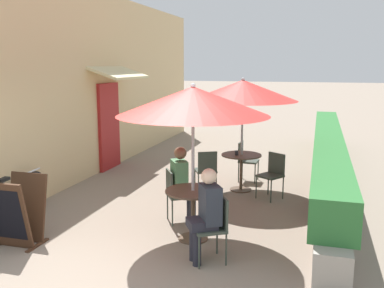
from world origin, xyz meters
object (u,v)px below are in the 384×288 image
Objects in this scene: cafe_chair_near_right at (214,223)px; patio_umbrella_mid at (243,90)px; patio_table_mid at (241,164)px; bicycle_leaning at (16,199)px; coffee_cup_near at (203,186)px; cafe_chair_mid_right at (273,172)px; menu_board at (18,212)px; patio_table_near at (193,203)px; seated_patron_near_right at (206,211)px; patio_umbrella_near at (193,101)px; cafe_chair_mid_left at (206,168)px; seated_patron_near_left at (183,181)px; cafe_chair_mid_back at (245,158)px; coffee_cup_mid at (237,153)px; cafe_chair_near_left at (176,192)px.

patio_umbrella_mid reaches higher than cafe_chair_near_right.
patio_table_mid is 4.26m from bicycle_leaning.
cafe_chair_mid_right is at bearing 70.95° from coffee_cup_near.
menu_board is (-2.56, -3.55, -0.07)m from patio_table_mid.
patio_umbrella_mid is at bearing 85.02° from patio_table_near.
seated_patron_near_right is at bearing -87.71° from patio_table_mid.
patio_umbrella_mid is at bearing 5.86° from cafe_chair_mid_right.
menu_board is at bearing -158.70° from coffee_cup_near.
seated_patron_near_right reaches higher than cafe_chair_mid_right.
patio_umbrella_near reaches higher than cafe_chair_mid_left.
seated_patron_near_right is at bearing -2.72° from seated_patron_near_left.
cafe_chair_mid_back is at bearing 93.16° from patio_table_mid.
cafe_chair_mid_left is at bearing -146.84° from patio_umbrella_mid.
cafe_chair_mid_right is (0.90, 2.34, -1.52)m from patio_umbrella_near.
cafe_chair_near_right is at bearing -86.01° from patio_umbrella_mid.
coffee_cup_mid is (-0.09, -0.08, 0.24)m from patio_table_mid.
bicycle_leaning is at bearing -140.02° from coffee_cup_mid.
patio_table_mid is at bearing 85.02° from patio_umbrella_near.
patio_umbrella_mid reaches higher than patio_table_near.
seated_patron_near_left is 2.84m from cafe_chair_mid_back.
coffee_cup_near is at bearing -92.44° from patio_umbrella_mid.
patio_umbrella_near is at bearing -93.27° from coffee_cup_mid.
patio_table_mid is 4.38m from menu_board.
bicycle_leaning is at bearing -178.79° from patio_umbrella_near.
patio_table_near is 2.49m from menu_board.
seated_patron_near_left is 0.72× the size of bicycle_leaning.
bicycle_leaning is at bearing -139.89° from patio_umbrella_mid.
cafe_chair_mid_left and cafe_chair_mid_back have the same top height.
patio_table_near is 0.93× the size of cafe_chair_mid_right.
patio_umbrella_mid is at bearing -28.18° from cafe_chair_near_right.
seated_patron_near_right is at bearing -86.15° from coffee_cup_mid.
cafe_chair_mid_back is (0.65, 2.84, 0.00)m from cafe_chair_near_left.
patio_umbrella_mid reaches higher than cafe_chair_mid_back.
patio_umbrella_mid is at bearing 5.86° from cafe_chair_mid_left.
patio_umbrella_near is at bearing -0.51° from cafe_chair_mid_back.
cafe_chair_mid_right is at bearing -42.32° from seated_patron_near_right.
patio_umbrella_near reaches higher than cafe_chair_mid_back.
bicycle_leaning is at bearing -139.89° from patio_table_mid.
cafe_chair_mid_right is (1.29, 0.07, 0.00)m from cafe_chair_mid_left.
patio_umbrella_near is 1.54m from seated_patron_near_left.
seated_patron_near_left is (0.09, 0.06, 0.17)m from cafe_chair_near_left.
cafe_chair_near_left is 0.70× the size of seated_patron_near_left.
menu_board is (-1.96, -1.52, -0.20)m from seated_patron_near_left.
cafe_chair_near_right is at bearing 1.58° from seated_patron_near_left.
cafe_chair_near_right is at bearing -90.00° from seated_patron_near_right.
seated_patron_near_right is at bearing -13.17° from bicycle_leaning.
seated_patron_near_right is (0.83, -1.24, 0.17)m from cafe_chair_near_left.
cafe_chair_mid_right is at bearing -18.61° from coffee_cup_mid.
patio_umbrella_near reaches higher than seated_patron_near_right.
cafe_chair_near_right is 4.02m from cafe_chair_mid_back.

